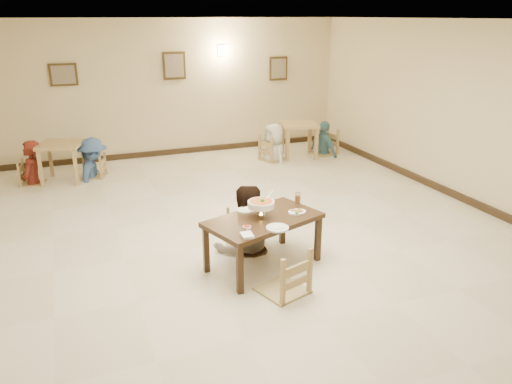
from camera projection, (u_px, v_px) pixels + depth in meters
name	position (u px, v px, depth m)	size (l,w,h in m)	color
floor	(250.00, 238.00, 7.21)	(10.00, 10.00, 0.00)	beige
ceiling	(249.00, 19.00, 6.21)	(10.00, 10.00, 0.00)	white
wall_back	(171.00, 89.00, 11.10)	(10.00, 10.00, 0.00)	beige
wall_right	(480.00, 116.00, 8.08)	(10.00, 10.00, 0.00)	beige
baseboard_back	(174.00, 152.00, 11.55)	(8.00, 0.06, 0.12)	black
baseboard_right	(466.00, 200.00, 8.56)	(0.06, 10.00, 0.12)	black
picture_a	(63.00, 75.00, 10.17)	(0.55, 0.04, 0.45)	#372812
picture_b	(174.00, 66.00, 10.93)	(0.50, 0.04, 0.60)	#372812
picture_c	(278.00, 68.00, 11.83)	(0.45, 0.04, 0.55)	#372812
wall_sconce	(222.00, 50.00, 11.21)	(0.16, 0.05, 0.22)	#FFD88C
main_table	(263.00, 224.00, 6.25)	(1.60, 1.21, 0.66)	#372312
chair_far	(241.00, 214.00, 6.85)	(0.44, 0.44, 0.94)	tan
chair_near	(283.00, 250.00, 5.66)	(0.50, 0.50, 1.07)	tan
main_diner	(245.00, 185.00, 6.61)	(0.89, 0.70, 1.84)	gray
curry_warmer	(261.00, 204.00, 6.17)	(0.37, 0.33, 0.30)	silver
rice_plate_far	(248.00, 210.00, 6.44)	(0.30, 0.30, 0.07)	white
rice_plate_near	(277.00, 228.00, 5.90)	(0.27, 0.27, 0.06)	white
fried_plate	(297.00, 212.00, 6.37)	(0.24, 0.24, 0.05)	white
chili_dish	(247.00, 227.00, 5.93)	(0.10, 0.10, 0.02)	white
napkin_cutlery	(247.00, 235.00, 5.69)	(0.17, 0.26, 0.03)	white
drink_glass	(298.00, 198.00, 6.69)	(0.07, 0.07, 0.15)	white
bg_table_left	(61.00, 150.00, 9.51)	(0.94, 0.94, 0.76)	tan
bg_table_right	(299.00, 129.00, 11.17)	(0.93, 0.93, 0.77)	tan
bg_chair_ll	(31.00, 162.00, 9.39)	(0.42, 0.42, 0.89)	tan
bg_chair_lr	(92.00, 156.00, 9.80)	(0.41, 0.41, 0.87)	tan
bg_chair_rl	(274.00, 136.00, 10.94)	(0.51, 0.51, 1.08)	tan
bg_chair_rr	(324.00, 131.00, 11.42)	(0.51, 0.51, 1.09)	tan
bg_diner_a	(27.00, 141.00, 9.25)	(0.62, 0.41, 1.70)	#5C1D14
bg_diner_b	(90.00, 138.00, 9.68)	(1.03, 0.59, 1.60)	#4168A8
bg_diner_c	(274.00, 124.00, 10.84)	(0.80, 0.52, 1.64)	silver
bg_diner_d	(325.00, 121.00, 11.35)	(0.90, 0.37, 1.53)	teal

